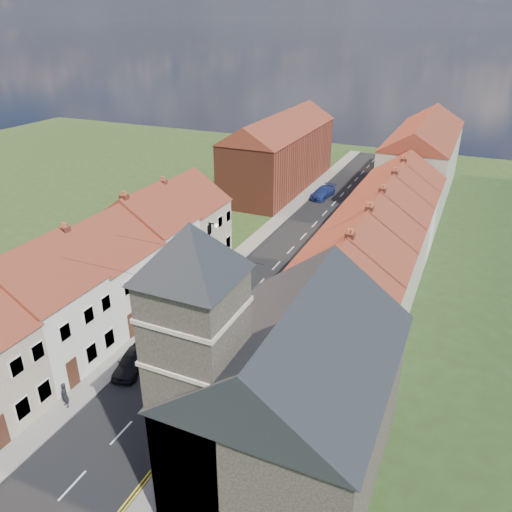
# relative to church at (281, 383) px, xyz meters

# --- Properties ---
(ground) EXTENTS (160.00, 160.00, 0.00)m
(ground) POSITION_rel_church_xyz_m (-9.36, -3.32, -5.88)
(ground) COLOR #2F5022
(ground) RESTS_ON ground
(road) EXTENTS (7.00, 90.00, 0.02)m
(road) POSITION_rel_church_xyz_m (-9.36, 26.68, -5.87)
(road) COLOR black
(road) RESTS_ON ground
(pavement_left) EXTENTS (1.80, 90.00, 0.12)m
(pavement_left) POSITION_rel_church_xyz_m (-13.76, 26.68, -5.82)
(pavement_left) COLOR #9D998F
(pavement_left) RESTS_ON ground
(pavement_right) EXTENTS (1.80, 90.00, 0.12)m
(pavement_right) POSITION_rel_church_xyz_m (-4.96, 26.68, -5.82)
(pavement_right) COLOR #9D998F
(pavement_right) RESTS_ON ground
(church) EXTENTS (11.25, 14.25, 15.20)m
(church) POSITION_rel_church_xyz_m (0.00, 0.00, 0.00)
(church) COLOR #393228
(church) RESTS_ON ground
(cottage_r_tudor) EXTENTS (8.30, 5.20, 9.00)m
(cottage_r_tudor) POSITION_rel_church_xyz_m (-0.09, 9.37, -1.41)
(cottage_r_tudor) COLOR #BAB59C
(cottage_r_tudor) RESTS_ON ground
(cottage_r_white_near) EXTENTS (8.30, 6.00, 9.00)m
(cottage_r_white_near) POSITION_rel_church_xyz_m (-0.06, 14.77, -1.40)
(cottage_r_white_near) COLOR #BAB59C
(cottage_r_white_near) RESTS_ON ground
(cottage_r_cream_mid) EXTENTS (8.30, 5.20, 9.00)m
(cottage_r_cream_mid) POSITION_rel_church_xyz_m (-0.06, 20.17, -1.40)
(cottage_r_cream_mid) COLOR #BAB59C
(cottage_r_cream_mid) RESTS_ON ground
(cottage_r_pink) EXTENTS (8.30, 6.00, 9.00)m
(cottage_r_pink) POSITION_rel_church_xyz_m (-0.06, 25.57, -1.40)
(cottage_r_pink) COLOR beige
(cottage_r_pink) RESTS_ON ground
(cottage_r_white_far) EXTENTS (8.30, 5.20, 9.00)m
(cottage_r_white_far) POSITION_rel_church_xyz_m (-0.06, 30.97, -1.40)
(cottage_r_white_far) COLOR white
(cottage_r_white_far) RESTS_ON ground
(cottage_r_cream_far) EXTENTS (8.30, 6.00, 9.00)m
(cottage_r_cream_far) POSITION_rel_church_xyz_m (-0.06, 36.37, -1.40)
(cottage_r_cream_far) COLOR #BAB59C
(cottage_r_cream_far) RESTS_ON ground
(cottage_l_cream) EXTENTS (8.30, 6.30, 9.10)m
(cottage_l_cream) POSITION_rel_church_xyz_m (-18.66, 2.22, -1.35)
(cottage_l_cream) COLOR white
(cottage_l_cream) RESTS_ON ground
(cottage_l_white) EXTENTS (8.30, 6.90, 8.80)m
(cottage_l_white) POSITION_rel_church_xyz_m (-18.66, 8.62, -1.51)
(cottage_l_white) COLOR white
(cottage_l_white) RESTS_ON ground
(cottage_l_brick_mid) EXTENTS (8.30, 5.70, 9.10)m
(cottage_l_brick_mid) POSITION_rel_church_xyz_m (-18.66, 14.72, -1.35)
(cottage_l_brick_mid) COLOR white
(cottage_l_brick_mid) RESTS_ON ground
(cottage_l_pink) EXTENTS (8.30, 6.30, 8.80)m
(cottage_l_pink) POSITION_rel_church_xyz_m (-18.66, 20.52, -1.51)
(cottage_l_pink) COLOR #BAB59C
(cottage_l_pink) RESTS_ON ground
(block_right_far) EXTENTS (8.30, 24.20, 10.50)m
(block_right_far) POSITION_rel_church_xyz_m (-0.06, 51.68, -0.58)
(block_right_far) COLOR #BAB59C
(block_right_far) RESTS_ON ground
(block_left_far) EXTENTS (8.30, 24.20, 10.50)m
(block_left_far) POSITION_rel_church_xyz_m (-18.66, 46.68, -0.58)
(block_left_far) COLOR brown
(block_left_far) RESTS_ON ground
(lamppost) EXTENTS (0.88, 0.15, 6.00)m
(lamppost) POSITION_rel_church_xyz_m (-13.17, 16.68, -2.34)
(lamppost) COLOR black
(lamppost) RESTS_ON pavement_left
(car_near) EXTENTS (2.46, 4.28, 1.37)m
(car_near) POSITION_rel_church_xyz_m (-12.35, 3.79, -5.19)
(car_near) COLOR black
(car_near) RESTS_ON ground
(car_mid) EXTENTS (1.67, 4.03, 1.30)m
(car_mid) POSITION_rel_church_xyz_m (-10.87, 14.96, -5.23)
(car_mid) COLOR #A4A5AB
(car_mid) RESTS_ON ground
(car_far) EXTENTS (2.68, 5.14, 1.42)m
(car_far) POSITION_rel_church_xyz_m (-11.47, 44.50, -5.17)
(car_far) COLOR navy
(car_far) RESTS_ON ground
(pedestrian_left) EXTENTS (0.71, 0.56, 1.70)m
(pedestrian_left) POSITION_rel_church_xyz_m (-13.78, -1.00, -4.91)
(pedestrian_left) COLOR black
(pedestrian_left) RESTS_ON pavement_left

